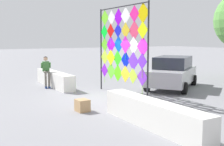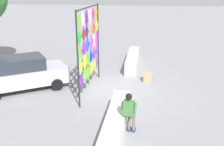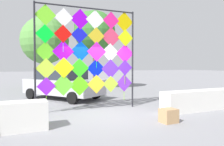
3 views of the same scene
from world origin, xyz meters
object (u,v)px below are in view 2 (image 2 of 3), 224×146
kite_display_rack (89,43)px  seated_vendor (130,110)px  parked_car (22,73)px  cardboard_box_large (147,77)px

kite_display_rack → seated_vendor: (-3.95, -2.24, -1.39)m
kite_display_rack → seated_vendor: kite_display_rack is taller
parked_car → seated_vendor: bearing=-122.7°
seated_vendor → cardboard_box_large: (5.65, -0.53, -0.77)m
kite_display_rack → parked_car: (-0.34, 3.39, -1.53)m
seated_vendor → kite_display_rack: bearing=29.5°
seated_vendor → cardboard_box_large: bearing=-5.3°
cardboard_box_large → kite_display_rack: bearing=121.5°
kite_display_rack → cardboard_box_large: 3.90m
kite_display_rack → seated_vendor: 4.75m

